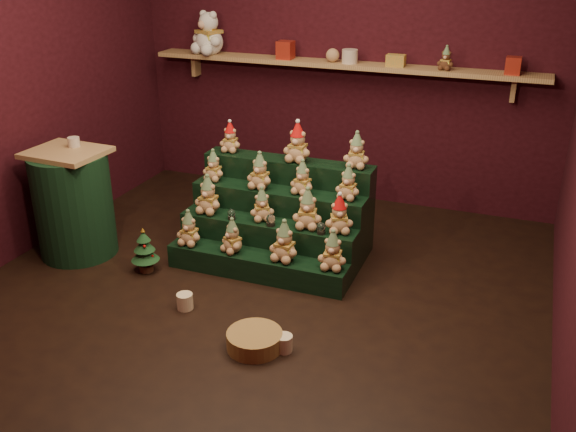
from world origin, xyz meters
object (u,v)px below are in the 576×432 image
at_px(snow_globe_c, 321,228).
at_px(side_table, 74,203).
at_px(snow_globe_b, 271,220).
at_px(mug_left, 185,301).
at_px(wicker_basket, 255,340).
at_px(brown_bear, 446,58).
at_px(mini_christmas_tree, 145,250).
at_px(white_bear, 209,27).
at_px(riser_tier_front, 257,266).
at_px(mug_right, 284,343).
at_px(snow_globe_a, 232,214).

height_order(snow_globe_c, side_table, side_table).
distance_m(snow_globe_b, mug_left, 0.90).
bearing_deg(snow_globe_c, side_table, -170.97).
bearing_deg(wicker_basket, snow_globe_c, 84.73).
bearing_deg(wicker_basket, brown_bear, 75.16).
bearing_deg(brown_bear, snow_globe_c, -102.40).
relative_size(mini_christmas_tree, white_bear, 0.73).
xyz_separation_m(riser_tier_front, wicker_basket, (0.36, -0.84, -0.04)).
height_order(snow_globe_c, wicker_basket, snow_globe_c).
relative_size(snow_globe_c, mug_right, 0.82).
distance_m(snow_globe_b, brown_bear, 2.06).
bearing_deg(snow_globe_b, mug_left, -113.37).
bearing_deg(mini_christmas_tree, snow_globe_a, 35.19).
bearing_deg(snow_globe_a, brown_bear, 49.38).
bearing_deg(mug_right, snow_globe_a, 130.00).
height_order(snow_globe_a, snow_globe_c, snow_globe_c).
bearing_deg(side_table, white_bear, 83.26).
height_order(mug_right, wicker_basket, wicker_basket).
distance_m(riser_tier_front, white_bear, 2.53).
xyz_separation_m(snow_globe_b, mug_left, (-0.33, -0.76, -0.35)).
bearing_deg(white_bear, riser_tier_front, -32.17).
relative_size(mug_left, brown_bear, 0.57).
xyz_separation_m(mug_right, white_bear, (-1.74, 2.48, 1.52)).
distance_m(snow_globe_a, mini_christmas_tree, 0.71).
relative_size(riser_tier_front, side_table, 1.62).
bearing_deg(white_bear, snow_globe_c, -20.33).
bearing_deg(mug_right, mini_christmas_tree, 156.93).
distance_m(mug_left, white_bear, 2.88).
height_order(snow_globe_c, mug_left, snow_globe_c).
bearing_deg(mini_christmas_tree, snow_globe_b, 23.91).
bearing_deg(snow_globe_a, white_bear, 121.42).
xyz_separation_m(mini_christmas_tree, brown_bear, (1.85, 1.90, 1.24)).
xyz_separation_m(snow_globe_c, side_table, (-1.95, -0.31, 0.02)).
height_order(snow_globe_a, side_table, side_table).
distance_m(snow_globe_a, brown_bear, 2.24).
bearing_deg(snow_globe_c, brown_bear, 69.22).
xyz_separation_m(side_table, mug_left, (1.22, -0.45, -0.37)).
distance_m(snow_globe_b, snow_globe_c, 0.40).
bearing_deg(mug_left, brown_bear, 60.20).
xyz_separation_m(snow_globe_a, mug_left, (-0.00, -0.76, -0.35)).
bearing_deg(mini_christmas_tree, mug_left, -33.97).
bearing_deg(side_table, brown_bear, 38.46).
distance_m(mug_left, mug_right, 0.84).
bearing_deg(mug_left, riser_tier_front, 65.14).
xyz_separation_m(snow_globe_b, snow_globe_c, (0.40, 0.00, -0.00)).
bearing_deg(wicker_basket, riser_tier_front, 112.90).
xyz_separation_m(snow_globe_b, white_bear, (-1.25, 1.51, 1.16)).
xyz_separation_m(riser_tier_front, white_bear, (-1.20, 1.67, 1.48)).
relative_size(wicker_basket, white_bear, 0.70).
bearing_deg(white_bear, brown_bear, 22.22).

